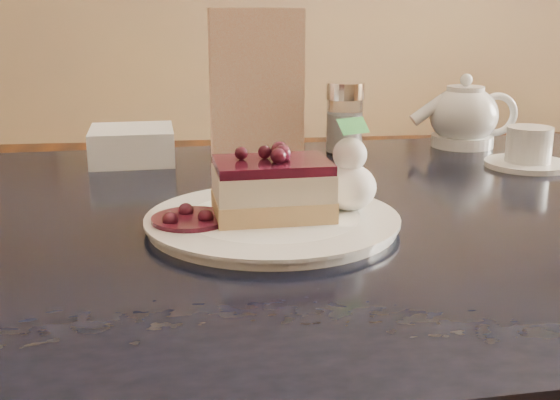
{
  "coord_description": "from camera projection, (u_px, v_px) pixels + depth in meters",
  "views": [
    {
      "loc": [
        -0.17,
        -0.49,
        1.03
      ],
      "look_at": [
        -0.09,
        0.17,
        0.84
      ],
      "focal_mm": 45.0,
      "sensor_mm": 36.0,
      "label": 1
    }
  ],
  "objects": [
    {
      "name": "sugar_shaker",
      "position": [
        345.0,
        117.0,
        1.14
      ],
      "size": [
        0.06,
        0.06,
        0.12
      ],
      "color": "white",
      "rests_on": "main_table"
    },
    {
      "name": "main_table",
      "position": [
        265.0,
        279.0,
        0.85
      ],
      "size": [
        1.32,
        0.92,
        0.79
      ],
      "rotation": [
        0.0,
        0.0,
        0.06
      ],
      "color": "black",
      "rests_on": "ground"
    },
    {
      "name": "whipped_cream",
      "position": [
        349.0,
        187.0,
        0.79
      ],
      "size": [
        0.06,
        0.06,
        0.05
      ],
      "color": "white",
      "rests_on": "dessert_plate"
    },
    {
      "name": "menu_card",
      "position": [
        257.0,
        84.0,
        1.11
      ],
      "size": [
        0.15,
        0.04,
        0.23
      ],
      "primitive_type": "cube",
      "rotation": [
        0.0,
        0.0,
        0.06
      ],
      "color": "white",
      "rests_on": "main_table"
    },
    {
      "name": "berry_sauce",
      "position": [
        191.0,
        219.0,
        0.75
      ],
      "size": [
        0.08,
        0.08,
        0.01
      ],
      "primitive_type": "cylinder",
      "color": "#4C1325",
      "rests_on": "dessert_plate"
    },
    {
      "name": "tea_set",
      "position": [
        475.0,
        123.0,
        1.17
      ],
      "size": [
        0.21,
        0.29,
        0.11
      ],
      "color": "white",
      "rests_on": "main_table"
    },
    {
      "name": "dessert_plate",
      "position": [
        272.0,
        221.0,
        0.77
      ],
      "size": [
        0.27,
        0.27,
        0.01
      ],
      "primitive_type": "cylinder",
      "color": "white",
      "rests_on": "main_table"
    },
    {
      "name": "cheesecake_slice",
      "position": [
        272.0,
        189.0,
        0.76
      ],
      "size": [
        0.13,
        0.1,
        0.06
      ],
      "rotation": [
        0.0,
        0.0,
        0.06
      ],
      "color": "tan",
      "rests_on": "dessert_plate"
    },
    {
      "name": "napkin_stack",
      "position": [
        132.0,
        145.0,
        1.09
      ],
      "size": [
        0.13,
        0.13,
        0.05
      ],
      "primitive_type": "cube",
      "rotation": [
        0.0,
        0.0,
        0.06
      ],
      "color": "white",
      "rests_on": "main_table"
    }
  ]
}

